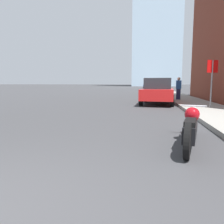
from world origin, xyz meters
TOP-DOWN VIEW (x-y plane):
  - sidewalk at (4.89, 40.00)m, footprint 2.37×240.00m
  - motorcycle at (2.83, 3.45)m, footprint 0.90×2.62m
  - parked_car_red at (2.61, 12.82)m, footprint 2.34×4.49m
  - parked_car_silver at (2.68, 25.59)m, footprint 1.93×4.27m
  - parked_car_blue at (2.48, 37.75)m, footprint 2.22×4.43m
  - parked_car_white at (2.34, 49.60)m, footprint 1.94×4.59m
  - stop_sign at (5.01, 9.85)m, footprint 0.57×0.26m
  - pedestrian at (4.23, 15.19)m, footprint 0.36×0.23m

SIDE VIEW (x-z plane):
  - sidewalk at x=4.89m, z-range 0.00..0.15m
  - motorcycle at x=2.83m, z-range 0.00..0.81m
  - parked_car_blue at x=2.48m, z-range 0.02..1.65m
  - parked_car_red at x=2.61m, z-range 0.01..1.67m
  - parked_car_silver at x=2.68m, z-range 0.01..1.75m
  - parked_car_white at x=2.34m, z-range 0.01..1.78m
  - pedestrian at x=4.23m, z-range 0.17..1.79m
  - stop_sign at x=5.01m, z-range 0.57..2.88m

